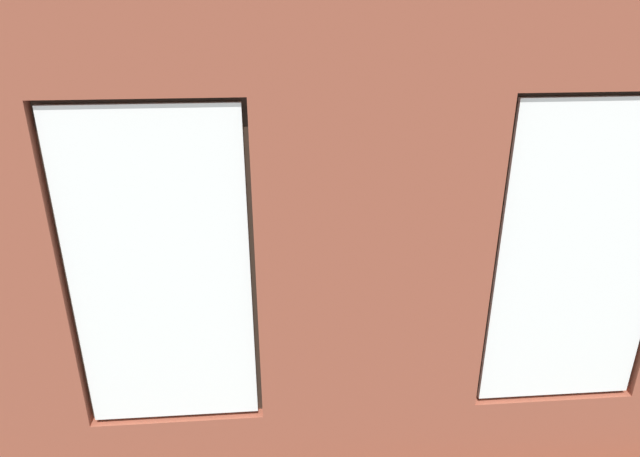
{
  "coord_description": "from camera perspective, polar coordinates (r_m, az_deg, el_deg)",
  "views": [
    {
      "loc": [
        0.55,
        5.49,
        3.17
      ],
      "look_at": [
        0.14,
        0.4,
        0.95
      ],
      "focal_mm": 32.0,
      "sensor_mm": 36.0,
      "label": 1
    }
  ],
  "objects": [
    {
      "name": "potted_plant_foreground_right",
      "position": [
        8.04,
        -17.78,
        4.29
      ],
      "size": [
        0.71,
        0.71,
        1.04
      ],
      "color": "brown",
      "rests_on": "ground_plane"
    },
    {
      "name": "papasan_chair",
      "position": [
        7.67,
        -7.05,
        2.38
      ],
      "size": [
        1.07,
        1.07,
        0.68
      ],
      "color": "olive",
      "rests_on": "ground_plane"
    },
    {
      "name": "potted_plant_corner_near_left",
      "position": [
        8.36,
        17.12,
        7.05
      ],
      "size": [
        0.88,
        0.86,
        1.35
      ],
      "color": "gray",
      "rests_on": "ground_plane"
    },
    {
      "name": "potted_plant_between_couches",
      "position": [
        4.89,
        21.01,
        -10.84
      ],
      "size": [
        0.78,
        0.81,
        1.09
      ],
      "color": "gray",
      "rests_on": "ground_plane"
    },
    {
      "name": "cup_ceramic",
      "position": [
        6.22,
        -3.33,
        -1.93
      ],
      "size": [
        0.08,
        0.08,
        0.1
      ],
      "primitive_type": "cylinder",
      "color": "silver",
      "rests_on": "coffee_table"
    },
    {
      "name": "coffee_table",
      "position": [
        6.27,
        -3.31,
        -2.77
      ],
      "size": [
        1.58,
        0.82,
        0.46
      ],
      "color": "olive",
      "rests_on": "ground_plane"
    },
    {
      "name": "media_console",
      "position": [
        6.8,
        -22.66,
        -3.48
      ],
      "size": [
        0.92,
        0.42,
        0.6
      ],
      "primitive_type": "cube",
      "color": "black",
      "rests_on": "ground_plane"
    },
    {
      "name": "ground_plane",
      "position": [
        6.39,
        0.94,
        -6.81
      ],
      "size": [
        6.71,
        5.95,
        0.1
      ],
      "primitive_type": "cube",
      "color": "brown"
    },
    {
      "name": "couch_by_window",
      "position": [
        4.58,
        3.83,
        -14.93
      ],
      "size": [
        1.98,
        0.87,
        0.8
      ],
      "color": "black",
      "rests_on": "ground_plane"
    },
    {
      "name": "remote_gray",
      "position": [
        6.13,
        -2.18,
        -2.71
      ],
      "size": [
        0.12,
        0.17,
        0.02
      ],
      "primitive_type": "cube",
      "rotation": [
        0.0,
        0.0,
        3.59
      ],
      "color": "#59595B",
      "rests_on": "coffee_table"
    },
    {
      "name": "remote_black",
      "position": [
        6.33,
        -5.13,
        -1.92
      ],
      "size": [
        0.08,
        0.18,
        0.02
      ],
      "primitive_type": "cube",
      "rotation": [
        0.0,
        0.0,
        3.32
      ],
      "color": "black",
      "rests_on": "coffee_table"
    },
    {
      "name": "brick_wall_with_windows",
      "position": [
        3.3,
        5.47,
        -3.25
      ],
      "size": [
        6.11,
        0.3,
        3.41
      ],
      "color": "brown",
      "rests_on": "ground_plane"
    },
    {
      "name": "potted_plant_by_left_couch",
      "position": [
        7.94,
        14.08,
        2.59
      ],
      "size": [
        0.49,
        0.49,
        0.67
      ],
      "color": "gray",
      "rests_on": "ground_plane"
    },
    {
      "name": "remote_silver",
      "position": [
        6.39,
        0.53,
        -1.57
      ],
      "size": [
        0.18,
        0.09,
        0.02
      ],
      "primitive_type": "cube",
      "rotation": [
        0.0,
        0.0,
        1.84
      ],
      "color": "#B2B2B7",
      "rests_on": "coffee_table"
    },
    {
      "name": "couch_left",
      "position": [
        6.9,
        20.77,
        -2.51
      ],
      "size": [
        0.96,
        2.03,
        0.8
      ],
      "rotation": [
        0.0,
        0.0,
        1.61
      ],
      "color": "black",
      "rests_on": "ground_plane"
    },
    {
      "name": "white_wall_right",
      "position": [
        6.01,
        -28.75,
        6.46
      ],
      "size": [
        0.1,
        4.95,
        3.41
      ],
      "primitive_type": "cube",
      "color": "silver",
      "rests_on": "ground_plane"
    },
    {
      "name": "tv_flatscreen",
      "position": [
        6.56,
        -23.52,
        1.6
      ],
      "size": [
        1.01,
        0.2,
        0.69
      ],
      "color": "black",
      "rests_on": "media_console"
    }
  ]
}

